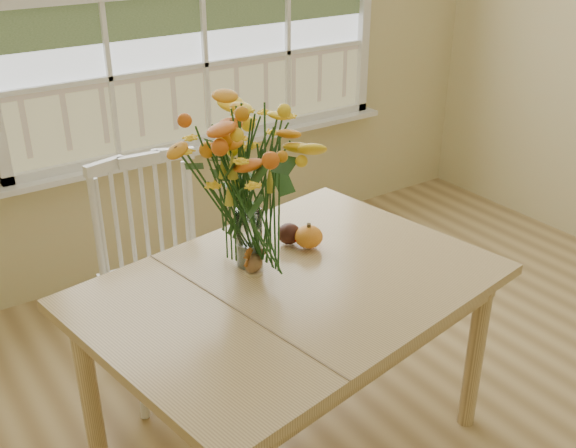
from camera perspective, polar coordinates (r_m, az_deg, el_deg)
wall_back at (r=3.83m, az=-7.42°, el=16.27°), size 4.00×0.02×2.70m
dining_table at (r=2.44m, az=0.27°, el=-6.75°), size 1.56×1.22×0.76m
windsor_chair at (r=2.97m, az=-11.04°, el=-3.28°), size 0.50×0.48×1.00m
flower_vase at (r=2.36m, az=-3.45°, el=3.52°), size 0.46×0.46×0.54m
pumpkin at (r=2.60m, az=1.76°, el=-1.17°), size 0.11×0.11×0.09m
turkey_figurine at (r=2.43m, az=-2.93°, el=-3.34°), size 0.10×0.09×0.10m
dark_gourd at (r=2.62m, az=0.08°, el=-0.91°), size 0.12×0.09×0.08m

